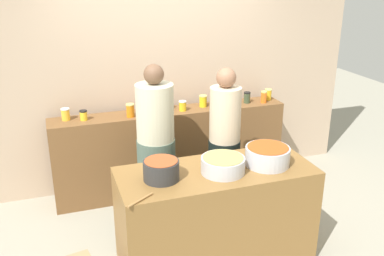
% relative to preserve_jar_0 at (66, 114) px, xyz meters
% --- Properties ---
extents(ground, '(12.00, 12.00, 0.00)m').
position_rel_preserve_jar_0_xyz_m(ground, '(1.14, -1.15, -1.06)').
color(ground, '#9C9786').
extents(storefront_wall, '(4.80, 0.12, 3.00)m').
position_rel_preserve_jar_0_xyz_m(storefront_wall, '(1.14, 0.30, 0.44)').
color(storefront_wall, tan).
rests_on(storefront_wall, ground).
extents(display_shelf, '(2.70, 0.36, 0.99)m').
position_rel_preserve_jar_0_xyz_m(display_shelf, '(1.14, -0.05, -0.56)').
color(display_shelf, brown).
rests_on(display_shelf, ground).
extents(prep_table, '(1.70, 0.70, 0.90)m').
position_rel_preserve_jar_0_xyz_m(prep_table, '(1.14, -1.45, -0.61)').
color(prep_table, brown).
rests_on(prep_table, ground).
extents(preserve_jar_0, '(0.09, 0.09, 0.13)m').
position_rel_preserve_jar_0_xyz_m(preserve_jar_0, '(0.00, 0.00, 0.00)').
color(preserve_jar_0, gold).
rests_on(preserve_jar_0, display_shelf).
extents(preserve_jar_1, '(0.08, 0.08, 0.11)m').
position_rel_preserve_jar_0_xyz_m(preserve_jar_1, '(0.18, -0.06, -0.01)').
color(preserve_jar_1, yellow).
rests_on(preserve_jar_1, display_shelf).
extents(preserve_jar_2, '(0.09, 0.09, 0.15)m').
position_rel_preserve_jar_0_xyz_m(preserve_jar_2, '(0.67, -0.11, 0.01)').
color(preserve_jar_2, orange).
rests_on(preserve_jar_2, display_shelf).
extents(preserve_jar_3, '(0.07, 0.07, 0.13)m').
position_rel_preserve_jar_0_xyz_m(preserve_jar_3, '(0.94, 0.02, 0.00)').
color(preserve_jar_3, '#B53B1B').
rests_on(preserve_jar_3, display_shelf).
extents(preserve_jar_4, '(0.08, 0.08, 0.14)m').
position_rel_preserve_jar_0_xyz_m(preserve_jar_4, '(1.11, 0.01, 0.01)').
color(preserve_jar_4, maroon).
rests_on(preserve_jar_4, display_shelf).
extents(preserve_jar_5, '(0.09, 0.09, 0.11)m').
position_rel_preserve_jar_0_xyz_m(preserve_jar_5, '(1.27, -0.09, -0.01)').
color(preserve_jar_5, gold).
rests_on(preserve_jar_5, display_shelf).
extents(preserve_jar_6, '(0.09, 0.09, 0.13)m').
position_rel_preserve_jar_0_xyz_m(preserve_jar_6, '(1.54, -0.03, 0.00)').
color(preserve_jar_6, gold).
rests_on(preserve_jar_6, display_shelf).
extents(preserve_jar_7, '(0.08, 0.08, 0.13)m').
position_rel_preserve_jar_0_xyz_m(preserve_jar_7, '(1.64, -0.10, -0.00)').
color(preserve_jar_7, brown).
rests_on(preserve_jar_7, display_shelf).
extents(preserve_jar_8, '(0.07, 0.07, 0.11)m').
position_rel_preserve_jar_0_xyz_m(preserve_jar_8, '(1.79, -0.12, -0.01)').
color(preserve_jar_8, '#522443').
rests_on(preserve_jar_8, display_shelf).
extents(preserve_jar_9, '(0.08, 0.08, 0.13)m').
position_rel_preserve_jar_0_xyz_m(preserve_jar_9, '(2.09, -0.05, 0.00)').
color(preserve_jar_9, '#37452D').
rests_on(preserve_jar_9, display_shelf).
extents(preserve_jar_10, '(0.07, 0.07, 0.14)m').
position_rel_preserve_jar_0_xyz_m(preserve_jar_10, '(2.28, -0.11, 0.01)').
color(preserve_jar_10, orange).
rests_on(preserve_jar_10, display_shelf).
extents(preserve_jar_11, '(0.09, 0.09, 0.13)m').
position_rel_preserve_jar_0_xyz_m(preserve_jar_11, '(2.39, -0.02, 0.00)').
color(preserve_jar_11, gold).
rests_on(preserve_jar_11, display_shelf).
extents(cooking_pot_left, '(0.29, 0.29, 0.17)m').
position_rel_preserve_jar_0_xyz_m(cooking_pot_left, '(0.65, -1.46, -0.08)').
color(cooking_pot_left, '#2D2D2D').
rests_on(cooking_pot_left, prep_table).
extents(cooking_pot_center, '(0.37, 0.37, 0.14)m').
position_rel_preserve_jar_0_xyz_m(cooking_pot_center, '(1.18, -1.50, -0.09)').
color(cooking_pot_center, '#B7B7BC').
rests_on(cooking_pot_center, prep_table).
extents(cooking_pot_right, '(0.39, 0.39, 0.17)m').
position_rel_preserve_jar_0_xyz_m(cooking_pot_right, '(1.60, -1.49, -0.08)').
color(cooking_pot_right, '#B7B7BC').
rests_on(cooking_pot_right, prep_table).
extents(wooden_spoon, '(0.22, 0.16, 0.02)m').
position_rel_preserve_jar_0_xyz_m(wooden_spoon, '(0.42, -1.75, -0.15)').
color(wooden_spoon, '#9E703D').
rests_on(wooden_spoon, prep_table).
extents(cook_with_tongs, '(0.39, 0.39, 1.68)m').
position_rel_preserve_jar_0_xyz_m(cook_with_tongs, '(0.81, -0.66, -0.30)').
color(cook_with_tongs, '#485D50').
rests_on(cook_with_tongs, ground).
extents(cook_in_cap, '(0.32, 0.32, 1.63)m').
position_rel_preserve_jar_0_xyz_m(cook_in_cap, '(1.48, -0.83, -0.31)').
color(cook_in_cap, black).
rests_on(cook_in_cap, ground).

